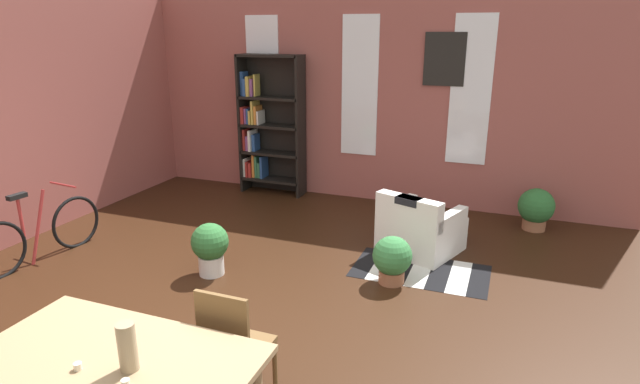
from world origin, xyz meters
The scene contains 18 objects.
ground_plane centered at (0.00, 0.00, 0.00)m, with size 10.90×10.90×0.00m, color #321B0E.
back_wall_brick centered at (0.00, 4.25, 1.57)m, with size 7.80×0.12×3.13m, color #A1534C.
window_pane_0 centered at (-1.59, 4.18, 1.72)m, with size 0.55×0.02×2.04m, color white.
window_pane_1 centered at (0.00, 4.18, 1.72)m, with size 0.55×0.02×2.04m, color white.
window_pane_2 centered at (1.59, 4.18, 1.72)m, with size 0.55×0.02×2.04m, color white.
dining_table centered at (0.23, -1.38, 0.68)m, with size 1.63×0.99×0.77m.
vase_on_table centered at (0.39, -1.38, 0.91)m, with size 0.10×0.10×0.28m, color #998466.
tealight_candle_0 centered at (0.47, -1.51, 0.80)m, with size 0.04×0.04×0.05m, color silver.
tealight_candle_2 centered at (0.13, -1.49, 0.79)m, with size 0.04×0.04×0.04m, color silver.
dining_chair_far_right centered at (0.59, -0.66, 0.51)m, with size 0.40×0.40×0.95m.
bookshelf_tall centered at (-1.46, 3.99, 1.08)m, with size 1.03×0.34×2.18m.
armchair_white centered at (1.28, 2.46, 0.28)m, with size 1.02×1.02×0.75m.
bicycle_second centered at (-2.70, 0.68, 0.32)m, with size 0.44×1.60×0.87m.
potted_plant_by_shelf centered at (1.16, 1.57, 0.27)m, with size 0.41×0.41×0.51m.
potted_plant_corner centered at (2.58, 3.72, 0.30)m, with size 0.46×0.46×0.56m.
potted_plant_window centered at (-0.70, 1.07, 0.32)m, with size 0.40×0.40×0.58m.
striped_rug centered at (1.40, 1.94, 0.00)m, with size 1.46×0.81×0.01m.
framed_picture centered at (1.21, 4.18, 2.14)m, with size 0.56×0.03×0.72m, color black.
Camera 1 is at (2.19, -3.23, 2.53)m, focal length 28.88 mm.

